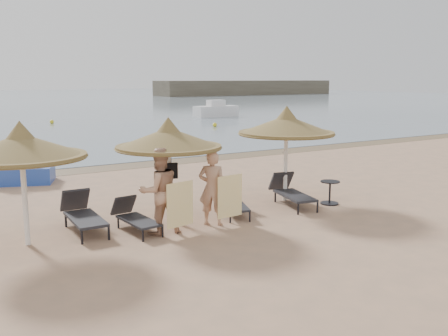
# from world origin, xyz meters

# --- Properties ---
(ground) EXTENTS (160.00, 160.00, 0.00)m
(ground) POSITION_xyz_m (0.00, 0.00, 0.00)
(ground) COLOR tan
(ground) RESTS_ON ground
(wet_sand_strip) EXTENTS (200.00, 1.60, 0.01)m
(wet_sand_strip) POSITION_xyz_m (0.00, 9.40, 0.00)
(wet_sand_strip) COLOR brown
(wet_sand_strip) RESTS_ON ground
(palapa_left) EXTENTS (2.68, 2.68, 2.66)m
(palapa_left) POSITION_xyz_m (-3.60, 1.20, 2.12)
(palapa_left) COLOR white
(palapa_left) RESTS_ON ground
(palapa_center) EXTENTS (2.62, 2.62, 2.60)m
(palapa_center) POSITION_xyz_m (-0.22, 1.26, 2.07)
(palapa_center) COLOR white
(palapa_center) RESTS_ON ground
(palapa_right) EXTENTS (2.77, 2.77, 2.75)m
(palapa_right) POSITION_xyz_m (3.57, 1.47, 2.19)
(palapa_right) COLOR white
(palapa_right) RESTS_ON ground
(lounger_far_left) EXTENTS (0.69, 1.98, 0.88)m
(lounger_far_left) POSITION_xyz_m (-2.29, 1.67, 0.40)
(lounger_far_left) COLOR black
(lounger_far_left) RESTS_ON ground
(lounger_near_left) EXTENTS (0.71, 1.70, 0.74)m
(lounger_near_left) POSITION_xyz_m (-1.26, 1.02, 0.33)
(lounger_near_left) COLOR black
(lounger_near_left) RESTS_ON ground
(lounger_near_right) EXTENTS (1.06, 1.73, 0.74)m
(lounger_near_right) POSITION_xyz_m (1.50, 1.07, 0.33)
(lounger_near_right) COLOR black
(lounger_near_right) RESTS_ON ground
(lounger_far_right) EXTENTS (1.03, 1.99, 0.85)m
(lounger_far_right) POSITION_xyz_m (3.39, 0.98, 0.38)
(lounger_far_right) COLOR black
(lounger_far_right) RESTS_ON ground
(side_table) EXTENTS (0.55, 0.55, 0.66)m
(side_table) POSITION_xyz_m (4.38, 0.46, 0.31)
(side_table) COLOR black
(side_table) RESTS_ON ground
(person_left) EXTENTS (1.08, 0.72, 2.30)m
(person_left) POSITION_xyz_m (-0.85, 0.46, 1.15)
(person_left) COLOR tan
(person_left) RESTS_ON ground
(person_right) EXTENTS (1.15, 1.11, 2.12)m
(person_right) POSITION_xyz_m (0.52, 0.43, 1.06)
(person_right) COLOR tan
(person_right) RESTS_ON ground
(towel_left) EXTENTS (0.73, 0.15, 1.03)m
(towel_left) POSITION_xyz_m (-0.50, 0.11, 0.71)
(towel_left) COLOR yellow
(towel_left) RESTS_ON ground
(towel_right) EXTENTS (0.74, 0.10, 1.04)m
(towel_right) POSITION_xyz_m (0.87, 0.18, 0.72)
(towel_right) COLOR yellow
(towel_right) RESTS_ON ground
(bag_patterned) EXTENTS (0.34, 0.23, 0.41)m
(bag_patterned) POSITION_xyz_m (-0.22, 1.44, 1.35)
(bag_patterned) COLOR white
(bag_patterned) RESTS_ON ground
(bag_dark) EXTENTS (0.28, 0.14, 0.38)m
(bag_dark) POSITION_xyz_m (-0.22, 1.10, 1.30)
(bag_dark) COLOR black
(bag_dark) RESTS_ON ground
(pedal_boat) EXTENTS (2.58, 2.04, 1.05)m
(pedal_boat) POSITION_xyz_m (-2.69, 8.15, 0.39)
(pedal_boat) COLOR #274AAF
(pedal_boat) RESTS_ON ground
(buoy_mid) EXTENTS (0.32, 0.32, 0.32)m
(buoy_mid) POSITION_xyz_m (3.43, 30.54, 0.16)
(buoy_mid) COLOR yellow
(buoy_mid) RESTS_ON ground
(buoy_right) EXTENTS (0.31, 0.31, 0.31)m
(buoy_right) POSITION_xyz_m (13.02, 21.69, 0.16)
(buoy_right) COLOR yellow
(buoy_right) RESTS_ON ground
(buoy_extra) EXTENTS (0.41, 0.41, 0.41)m
(buoy_extra) POSITION_xyz_m (-0.34, 22.91, 0.21)
(buoy_extra) COLOR yellow
(buoy_extra) RESTS_ON ground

